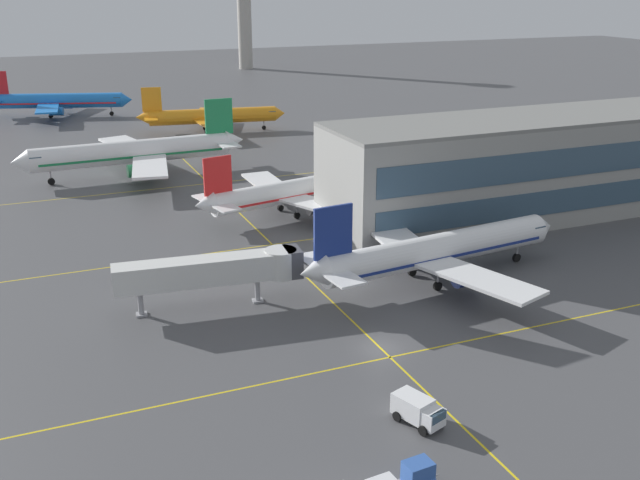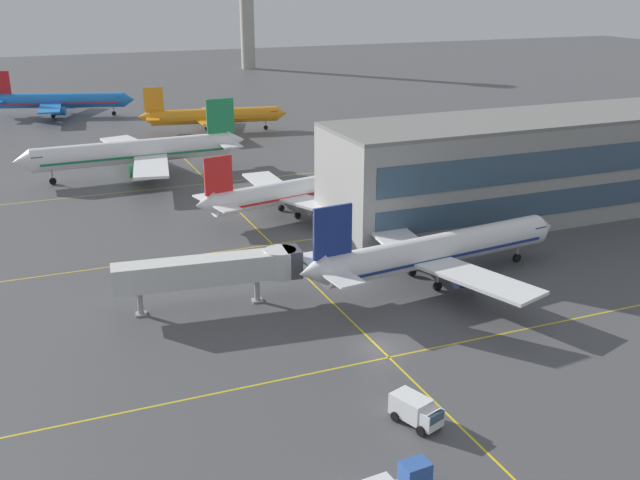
# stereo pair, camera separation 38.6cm
# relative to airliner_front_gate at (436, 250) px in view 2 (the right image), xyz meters

# --- Properties ---
(ground_plane) EXTENTS (600.00, 600.00, 0.00)m
(ground_plane) POSITION_rel_airliner_front_gate_xyz_m (-12.97, -11.96, -3.69)
(ground_plane) COLOR #4C4C4F
(airliner_front_gate) EXTENTS (34.80, 29.84, 10.81)m
(airliner_front_gate) POSITION_rel_airliner_front_gate_xyz_m (0.00, 0.00, 0.00)
(airliner_front_gate) COLOR white
(airliner_front_gate) RESTS_ON ground
(airliner_second_row) EXTENTS (32.23, 27.37, 10.08)m
(airliner_second_row) POSITION_rel_airliner_front_gate_xyz_m (-5.41, 29.72, -0.25)
(airliner_second_row) COLOR white
(airliner_second_row) RESTS_ON ground
(airliner_third_row) EXTENTS (39.62, 34.21, 12.33)m
(airliner_third_row) POSITION_rel_airliner_front_gate_xyz_m (-23.10, 60.52, 0.52)
(airliner_third_row) COLOR white
(airliner_third_row) RESTS_ON ground
(airliner_far_left_stand) EXTENTS (32.93, 28.08, 10.25)m
(airliner_far_left_stand) POSITION_rel_airliner_front_gate_xyz_m (-1.27, 93.13, -0.19)
(airliner_far_left_stand) COLOR orange
(airliner_far_left_stand) RESTS_ON ground
(airliner_far_right_stand) EXTENTS (35.04, 29.94, 11.14)m
(airliner_far_right_stand) POSITION_rel_airliner_front_gate_xyz_m (-31.10, 126.94, 0.11)
(airliner_far_right_stand) COLOR blue
(airliner_far_right_stand) RESTS_ON ground
(taxiway_markings) EXTENTS (126.99, 106.82, 0.01)m
(taxiway_markings) POSITION_rel_airliner_front_gate_xyz_m (-12.97, 18.41, -3.69)
(taxiway_markings) COLOR yellow
(taxiway_markings) RESTS_ON ground
(service_truck_red_van) EXTENTS (3.19, 4.48, 2.10)m
(service_truck_red_van) POSITION_rel_airliner_front_gate_xyz_m (-15.90, -24.06, -2.51)
(service_truck_red_van) COLOR white
(service_truck_red_van) RESTS_ON ground
(baggage_cart_row_fourth) EXTENTS (2.81, 1.84, 1.86)m
(baggage_cart_row_fourth) POSITION_rel_airliner_front_gate_xyz_m (-19.62, -30.58, -2.69)
(baggage_cart_row_fourth) COLOR #99999E
(baggage_cart_row_fourth) RESTS_ON ground
(jet_bridge) EXTENTS (19.51, 4.91, 5.58)m
(jet_bridge) POSITION_rel_airliner_front_gate_xyz_m (-23.77, 2.69, 0.37)
(jet_bridge) COLOR silver
(jet_bridge) RESTS_ON ground
(terminal_building) EXTENTS (83.54, 15.63, 14.25)m
(terminal_building) POSITION_rel_airliner_front_gate_xyz_m (37.08, 16.75, 3.43)
(terminal_building) COLOR gray
(terminal_building) RESTS_ON ground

